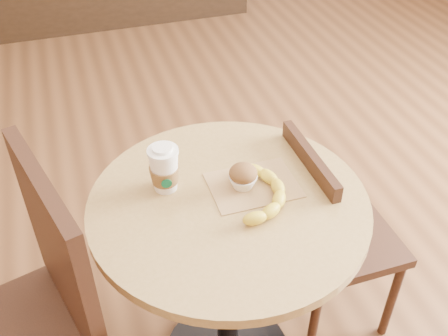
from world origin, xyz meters
name	(u,v)px	position (x,y,z in m)	size (l,w,h in m)	color
cafe_table	(228,251)	(-0.02, -0.02, 0.55)	(0.76, 0.76, 0.75)	black
chair_left	(27,333)	(-0.58, -0.12, 0.55)	(0.54, 0.54, 1.01)	#341D12
chair_right	(328,233)	(0.35, 0.05, 0.44)	(0.35, 0.35, 0.80)	#341D12
kraft_bag	(253,185)	(0.06, 0.02, 0.75)	(0.24, 0.18, 0.00)	#A27C4E
coffee_cup	(164,170)	(-0.17, 0.09, 0.81)	(0.08, 0.08, 0.14)	white
muffin	(243,176)	(0.04, 0.02, 0.79)	(0.08, 0.08, 0.07)	white
banana	(261,191)	(0.07, -0.03, 0.77)	(0.17, 0.25, 0.04)	gold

